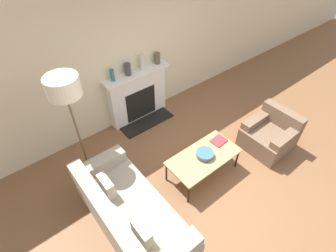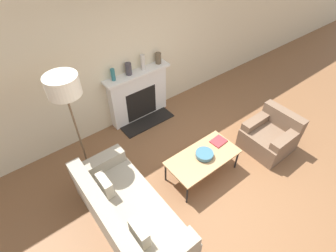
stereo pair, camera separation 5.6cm
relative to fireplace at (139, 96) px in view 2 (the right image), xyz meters
name	(u,v)px [view 2 (the right image)]	position (x,y,z in m)	size (l,w,h in m)	color
ground_plane	(220,186)	(0.02, -2.35, -0.53)	(18.00, 18.00, 0.00)	brown
wall_back	(132,52)	(0.02, 0.14, 0.92)	(18.00, 0.06, 2.90)	beige
fireplace	(139,96)	(0.00, 0.00, 0.00)	(1.39, 0.59, 1.10)	silver
couch	(128,214)	(-1.51, -1.99, -0.24)	(0.88, 1.98, 0.76)	#9E937F
armchair_near	(270,136)	(1.41, -2.26, -0.26)	(0.81, 0.80, 0.73)	brown
coffee_table	(203,158)	(-0.04, -1.95, -0.12)	(1.22, 0.62, 0.45)	tan
bowl	(204,154)	(-0.02, -1.96, -0.04)	(0.29, 0.29, 0.09)	#38667A
book	(218,141)	(0.40, -1.87, -0.08)	(0.27, 0.22, 0.02)	#9E2D33
floor_lamp	(65,92)	(-1.53, -0.66, 1.12)	(0.46, 0.46, 1.91)	brown
mantel_vase_left	(113,75)	(-0.49, 0.01, 0.68)	(0.08, 0.08, 0.23)	#28666B
mantel_vase_center_left	(128,69)	(-0.16, 0.01, 0.68)	(0.12, 0.12, 0.23)	#3D383D
mantel_vase_center_right	(143,62)	(0.16, 0.01, 0.71)	(0.09, 0.09, 0.30)	beige
mantel_vase_right	(158,58)	(0.52, 0.01, 0.67)	(0.12, 0.12, 0.22)	brown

